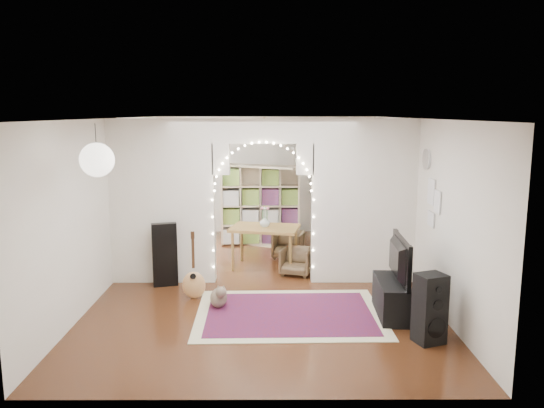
{
  "coord_description": "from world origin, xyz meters",
  "views": [
    {
      "loc": [
        0.12,
        -8.56,
        2.79
      ],
      "look_at": [
        0.15,
        0.3,
        1.26
      ],
      "focal_mm": 35.0,
      "sensor_mm": 36.0,
      "label": 1
    }
  ],
  "objects_px": {
    "bookcase": "(261,205)",
    "dining_chair_left": "(296,261)",
    "floor_speaker": "(430,309)",
    "dining_table": "(265,231)",
    "dining_chair_right": "(288,245)",
    "acoustic_guitar": "(194,274)",
    "media_console": "(392,298)"
  },
  "relations": [
    {
      "from": "dining_table",
      "to": "dining_chair_left",
      "type": "xyz_separation_m",
      "value": [
        0.55,
        -0.44,
        -0.44
      ]
    },
    {
      "from": "floor_speaker",
      "to": "dining_chair_right",
      "type": "relative_size",
      "value": 1.51
    },
    {
      "from": "media_console",
      "to": "dining_chair_left",
      "type": "xyz_separation_m",
      "value": [
        -1.24,
        1.89,
        -0.01
      ]
    },
    {
      "from": "bookcase",
      "to": "dining_table",
      "type": "distance_m",
      "value": 1.75
    },
    {
      "from": "dining_chair_right",
      "to": "acoustic_guitar",
      "type": "bearing_deg",
      "value": -110.38
    },
    {
      "from": "acoustic_guitar",
      "to": "dining_chair_right",
      "type": "relative_size",
      "value": 1.53
    },
    {
      "from": "floor_speaker",
      "to": "dining_chair_right",
      "type": "height_order",
      "value": "floor_speaker"
    },
    {
      "from": "media_console",
      "to": "dining_table",
      "type": "distance_m",
      "value": 2.97
    },
    {
      "from": "bookcase",
      "to": "dining_chair_left",
      "type": "xyz_separation_m",
      "value": [
        0.66,
        -2.18,
        -0.61
      ]
    },
    {
      "from": "floor_speaker",
      "to": "dining_chair_right",
      "type": "bearing_deg",
      "value": 92.08
    },
    {
      "from": "dining_chair_left",
      "to": "dining_chair_right",
      "type": "xyz_separation_m",
      "value": [
        -0.11,
        1.05,
        0.03
      ]
    },
    {
      "from": "floor_speaker",
      "to": "dining_table",
      "type": "xyz_separation_m",
      "value": [
        -2.05,
        3.22,
        0.25
      ]
    },
    {
      "from": "dining_table",
      "to": "dining_chair_left",
      "type": "bearing_deg",
      "value": -27.28
    },
    {
      "from": "bookcase",
      "to": "floor_speaker",
      "type": "bearing_deg",
      "value": -41.6
    },
    {
      "from": "acoustic_guitar",
      "to": "floor_speaker",
      "type": "distance_m",
      "value": 3.48
    },
    {
      "from": "dining_table",
      "to": "dining_chair_right",
      "type": "relative_size",
      "value": 2.31
    },
    {
      "from": "dining_table",
      "to": "dining_chair_left",
      "type": "relative_size",
      "value": 2.56
    },
    {
      "from": "dining_chair_left",
      "to": "media_console",
      "type": "bearing_deg",
      "value": -40.68
    },
    {
      "from": "bookcase",
      "to": "dining_chair_right",
      "type": "bearing_deg",
      "value": -38.94
    },
    {
      "from": "floor_speaker",
      "to": "dining_table",
      "type": "distance_m",
      "value": 3.82
    },
    {
      "from": "floor_speaker",
      "to": "acoustic_guitar",
      "type": "bearing_deg",
      "value": 132.72
    },
    {
      "from": "acoustic_guitar",
      "to": "floor_speaker",
      "type": "xyz_separation_m",
      "value": [
        3.11,
        -1.56,
        0.05
      ]
    },
    {
      "from": "acoustic_guitar",
      "to": "media_console",
      "type": "distance_m",
      "value": 2.93
    },
    {
      "from": "floor_speaker",
      "to": "dining_chair_left",
      "type": "distance_m",
      "value": 3.16
    },
    {
      "from": "dining_table",
      "to": "dining_chair_left",
      "type": "height_order",
      "value": "dining_table"
    },
    {
      "from": "media_console",
      "to": "dining_chair_right",
      "type": "distance_m",
      "value": 3.24
    },
    {
      "from": "dining_chair_left",
      "to": "dining_table",
      "type": "bearing_deg",
      "value": 157.44
    },
    {
      "from": "acoustic_guitar",
      "to": "dining_chair_right",
      "type": "xyz_separation_m",
      "value": [
        1.51,
        2.27,
        -0.12
      ]
    },
    {
      "from": "acoustic_guitar",
      "to": "floor_speaker",
      "type": "relative_size",
      "value": 1.02
    },
    {
      "from": "dining_chair_right",
      "to": "dining_table",
      "type": "bearing_deg",
      "value": -112.92
    },
    {
      "from": "dining_chair_left",
      "to": "acoustic_guitar",
      "type": "bearing_deg",
      "value": -126.77
    },
    {
      "from": "floor_speaker",
      "to": "bookcase",
      "type": "height_order",
      "value": "bookcase"
    }
  ]
}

